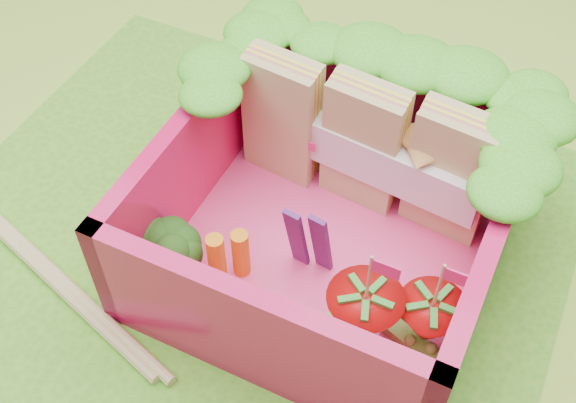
% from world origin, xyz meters
% --- Properties ---
extents(ground, '(14.00, 14.00, 0.00)m').
position_xyz_m(ground, '(0.00, 0.00, 0.00)').
color(ground, '#AAD43B').
rests_on(ground, ground).
extents(placemat, '(2.60, 2.60, 0.03)m').
position_xyz_m(placemat, '(0.00, 0.00, 0.01)').
color(placemat, '#54A625').
rests_on(placemat, ground).
extents(bento_floor, '(1.30, 1.30, 0.05)m').
position_xyz_m(bento_floor, '(0.35, 0.24, 0.06)').
color(bento_floor, '#F23D80').
rests_on(bento_floor, placemat).
extents(bento_box, '(1.30, 1.30, 0.55)m').
position_xyz_m(bento_box, '(0.35, 0.24, 0.31)').
color(bento_box, '#DB1251').
rests_on(bento_box, placemat).
extents(lettuce_ruffle, '(1.43, 0.83, 0.11)m').
position_xyz_m(lettuce_ruffle, '(0.35, 0.71, 0.64)').
color(lettuce_ruffle, '#3C971B').
rests_on(lettuce_ruffle, bento_box).
extents(sandwich_stack, '(1.08, 0.28, 0.58)m').
position_xyz_m(sandwich_stack, '(0.36, 0.59, 0.37)').
color(sandwich_stack, tan).
rests_on(sandwich_stack, bento_floor).
extents(broccoli, '(0.33, 0.33, 0.24)m').
position_xyz_m(broccoli, '(-0.16, -0.10, 0.25)').
color(broccoli, '#669D4C').
rests_on(broccoli, bento_floor).
extents(carrot_sticks, '(0.12, 0.16, 0.28)m').
position_xyz_m(carrot_sticks, '(0.06, -0.06, 0.21)').
color(carrot_sticks, orange).
rests_on(carrot_sticks, bento_floor).
extents(purple_wedges, '(0.17, 0.05, 0.38)m').
position_xyz_m(purple_wedges, '(0.33, 0.10, 0.27)').
color(purple_wedges, '#421753').
rests_on(purple_wedges, bento_floor).
extents(strawberry_left, '(0.28, 0.28, 0.52)m').
position_xyz_m(strawberry_left, '(0.64, -0.09, 0.22)').
color(strawberry_left, red).
rests_on(strawberry_left, bento_floor).
extents(strawberry_right, '(0.25, 0.25, 0.49)m').
position_xyz_m(strawberry_right, '(0.85, -0.00, 0.21)').
color(strawberry_right, red).
rests_on(strawberry_right, bento_floor).
extents(snap_peas, '(0.63, 0.53, 0.05)m').
position_xyz_m(snap_peas, '(0.74, -0.01, 0.11)').
color(snap_peas, '#68BB3A').
rests_on(snap_peas, bento_floor).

